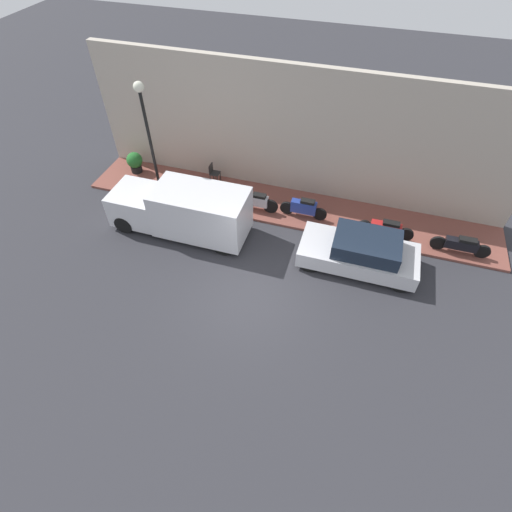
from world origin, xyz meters
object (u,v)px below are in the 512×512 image
object	(u,v)px
scooter_silver	(256,201)
cafe_chair	(213,172)
motorcycle_red	(386,228)
motorcycle_blue	(304,208)
delivery_van	(182,210)
parked_car	(360,252)
potted_plant	(135,162)
streetlamp	(146,121)
motorcycle_black	(461,245)

from	to	relation	value
scooter_silver	cafe_chair	size ratio (longest dim) A/B	2.11
motorcycle_red	motorcycle_blue	distance (m)	3.25
delivery_van	motorcycle_blue	distance (m)	4.81
parked_car	scooter_silver	bearing A→B (deg)	67.86
potted_plant	motorcycle_blue	bearing A→B (deg)	-96.05
scooter_silver	motorcycle_red	bearing A→B (deg)	-90.85
scooter_silver	streetlamp	bearing A→B (deg)	93.30
motorcycle_black	potted_plant	xyz separation A→B (m)	(1.17, 13.97, 0.11)
motorcycle_blue	potted_plant	xyz separation A→B (m)	(0.85, 8.02, 0.07)
scooter_silver	streetlamp	distance (m)	5.17
parked_car	delivery_van	size ratio (longest dim) A/B	0.77
delivery_van	motorcycle_red	distance (m)	7.81
motorcycle_red	scooter_silver	size ratio (longest dim) A/B	1.15
delivery_van	potted_plant	distance (m)	4.71
scooter_silver	streetlamp	world-z (taller)	streetlamp
motorcycle_red	potted_plant	bearing A→B (deg)	84.59
motorcycle_blue	scooter_silver	xyz separation A→B (m)	(-0.14, 1.94, -0.02)
scooter_silver	potted_plant	xyz separation A→B (m)	(0.99, 6.09, 0.09)
motorcycle_blue	cafe_chair	world-z (taller)	cafe_chair
motorcycle_black	scooter_silver	bearing A→B (deg)	88.68
motorcycle_black	streetlamp	bearing A→B (deg)	90.29
parked_car	streetlamp	size ratio (longest dim) A/B	0.85
cafe_chair	parked_car	bearing A→B (deg)	-114.49
motorcycle_blue	delivery_van	bearing A→B (deg)	115.31
potted_plant	scooter_silver	bearing A→B (deg)	-99.25
parked_car	motorcycle_blue	world-z (taller)	parked_car
parked_car	motorcycle_blue	distance (m)	3.13
motorcycle_red	scooter_silver	xyz separation A→B (m)	(0.08, 5.18, 0.03)
motorcycle_blue	motorcycle_red	bearing A→B (deg)	-93.82
motorcycle_blue	parked_car	bearing A→B (deg)	-128.09
motorcycle_red	motorcycle_black	world-z (taller)	motorcycle_red
parked_car	delivery_van	bearing A→B (deg)	90.99
streetlamp	potted_plant	xyz separation A→B (m)	(1.23, 1.85, -2.88)
motorcycle_blue	potted_plant	distance (m)	8.07
delivery_van	streetlamp	xyz separation A→B (m)	(1.66, 1.84, 2.49)
scooter_silver	delivery_van	bearing A→B (deg)	128.58
motorcycle_blue	scooter_silver	bearing A→B (deg)	94.13
motorcycle_blue	scooter_silver	size ratio (longest dim) A/B	1.04
streetlamp	cafe_chair	size ratio (longest dim) A/B	5.58
motorcycle_red	streetlamp	xyz separation A→B (m)	(-0.17, 9.41, 2.99)
motorcycle_blue	motorcycle_black	bearing A→B (deg)	-93.10
potted_plant	cafe_chair	distance (m)	3.71
motorcycle_black	motorcycle_blue	bearing A→B (deg)	86.90
parked_car	motorcycle_red	world-z (taller)	parked_car
streetlamp	potted_plant	bearing A→B (deg)	56.32
motorcycle_red	motorcycle_blue	xyz separation A→B (m)	(0.22, 3.24, 0.04)
delivery_van	motorcycle_red	size ratio (longest dim) A/B	2.53
potted_plant	streetlamp	bearing A→B (deg)	-123.68
delivery_van	motorcycle_blue	bearing A→B (deg)	-64.69
scooter_silver	potted_plant	distance (m)	6.17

